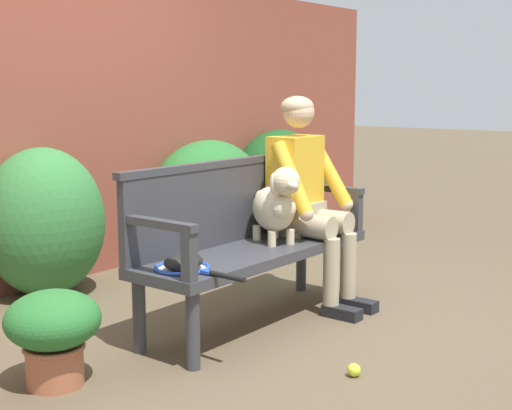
# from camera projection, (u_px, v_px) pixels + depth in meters

# --- Properties ---
(ground_plane) EXTENTS (40.00, 40.00, 0.00)m
(ground_plane) POSITION_uv_depth(u_px,v_px,m) (256.00, 323.00, 4.31)
(ground_plane) COLOR brown
(brick_garden_fence) EXTENTS (8.00, 0.30, 2.24)m
(brick_garden_fence) POSITION_uv_depth(u_px,v_px,m) (56.00, 125.00, 5.24)
(brick_garden_fence) COLOR brown
(brick_garden_fence) RESTS_ON ground
(hedge_bush_far_right) EXTENTS (1.11, 0.81, 0.96)m
(hedge_bush_far_right) POSITION_uv_depth(u_px,v_px,m) (209.00, 198.00, 6.04)
(hedge_bush_far_right) COLOR #286B2D
(hedge_bush_far_right) RESTS_ON ground
(hedge_bush_far_left) EXTENTS (0.98, 0.80, 1.00)m
(hedge_bush_far_left) POSITION_uv_depth(u_px,v_px,m) (280.00, 182.00, 6.86)
(hedge_bush_far_left) COLOR #194C1E
(hedge_bush_far_left) RESTS_ON ground
(hedge_bush_mid_right) EXTENTS (0.81, 0.80, 1.00)m
(hedge_bush_mid_right) POSITION_uv_depth(u_px,v_px,m) (44.00, 222.00, 4.83)
(hedge_bush_mid_right) COLOR #337538
(hedge_bush_mid_right) RESTS_ON ground
(garden_bench) EXTENTS (1.67, 0.50, 0.46)m
(garden_bench) POSITION_uv_depth(u_px,v_px,m) (256.00, 257.00, 4.25)
(garden_bench) COLOR #38383D
(garden_bench) RESTS_ON ground
(bench_backrest) EXTENTS (1.71, 0.06, 0.50)m
(bench_backrest) POSITION_uv_depth(u_px,v_px,m) (227.00, 201.00, 4.33)
(bench_backrest) COLOR #38383D
(bench_backrest) RESTS_ON garden_bench
(bench_armrest_left_end) EXTENTS (0.06, 0.50, 0.28)m
(bench_armrest_left_end) POSITION_uv_depth(u_px,v_px,m) (170.00, 237.00, 3.54)
(bench_armrest_left_end) COLOR #38383D
(bench_armrest_left_end) RESTS_ON garden_bench
(bench_armrest_right_end) EXTENTS (0.06, 0.50, 0.28)m
(bench_armrest_right_end) POSITION_uv_depth(u_px,v_px,m) (341.00, 198.00, 4.77)
(bench_armrest_right_end) COLOR #38383D
(bench_armrest_right_end) RESTS_ON garden_bench
(person_seated) EXTENTS (0.56, 0.65, 1.33)m
(person_seated) POSITION_uv_depth(u_px,v_px,m) (306.00, 192.00, 4.58)
(person_seated) COLOR black
(person_seated) RESTS_ON ground
(dog_on_bench) EXTENTS (0.35, 0.46, 0.47)m
(dog_on_bench) POSITION_uv_depth(u_px,v_px,m) (277.00, 204.00, 4.31)
(dog_on_bench) COLOR beige
(dog_on_bench) RESTS_ON garden_bench
(tennis_racket) EXTENTS (0.30, 0.56, 0.03)m
(tennis_racket) POSITION_uv_depth(u_px,v_px,m) (186.00, 268.00, 3.71)
(tennis_racket) COLOR blue
(tennis_racket) RESTS_ON garden_bench
(baseball_glove) EXTENTS (0.24, 0.19, 0.09)m
(baseball_glove) POSITION_uv_depth(u_px,v_px,m) (183.00, 262.00, 3.70)
(baseball_glove) COLOR black
(baseball_glove) RESTS_ON garden_bench
(tennis_ball) EXTENTS (0.07, 0.07, 0.07)m
(tennis_ball) POSITION_uv_depth(u_px,v_px,m) (354.00, 370.00, 3.51)
(tennis_ball) COLOR #CCDB33
(tennis_ball) RESTS_ON ground
(potted_plant) EXTENTS (0.45, 0.45, 0.46)m
(potted_plant) POSITION_uv_depth(u_px,v_px,m) (53.00, 329.00, 3.38)
(potted_plant) COLOR #A85B3D
(potted_plant) RESTS_ON ground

